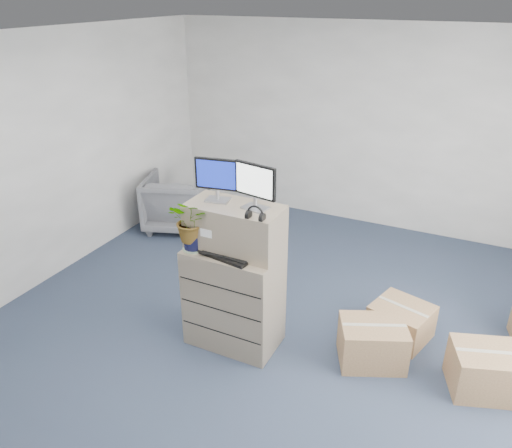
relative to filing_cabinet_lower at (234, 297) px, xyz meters
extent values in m
plane|color=#232C3F|center=(0.43, -0.19, -0.50)|extent=(7.00, 7.00, 0.00)
cube|color=#BAB8B1|center=(0.43, 3.32, 0.90)|extent=(6.00, 0.02, 2.80)
cube|color=gray|center=(0.00, 0.00, 0.00)|extent=(0.86, 0.53, 1.00)
cube|color=gray|center=(0.00, 0.05, 0.72)|extent=(0.86, 0.44, 0.43)
cube|color=#99999E|center=(-0.19, 0.08, 0.94)|extent=(0.23, 0.18, 0.01)
cylinder|color=#99999E|center=(-0.19, 0.08, 0.99)|extent=(0.03, 0.03, 0.10)
cube|color=black|center=(-0.19, 0.08, 1.18)|extent=(0.40, 0.09, 0.29)
cube|color=navy|center=(-0.19, 0.07, 1.18)|extent=(0.36, 0.07, 0.25)
cube|color=#99999E|center=(0.20, 0.06, 0.94)|extent=(0.24, 0.20, 0.01)
cylinder|color=#99999E|center=(0.20, 0.06, 0.99)|extent=(0.04, 0.04, 0.10)
cube|color=black|center=(0.20, 0.06, 1.19)|extent=(0.41, 0.11, 0.29)
cube|color=white|center=(0.19, 0.05, 1.19)|extent=(0.37, 0.08, 0.25)
torus|color=black|center=(0.29, -0.12, 0.97)|extent=(0.15, 0.02, 0.15)
cube|color=black|center=(0.00, -0.12, 0.51)|extent=(0.53, 0.29, 0.03)
ellipsoid|color=silver|center=(0.34, -0.12, 0.52)|extent=(0.11, 0.08, 0.03)
cylinder|color=gray|center=(0.03, 0.08, 0.62)|extent=(0.07, 0.07, 0.25)
cube|color=silver|center=(-0.03, 0.03, 0.51)|extent=(0.05, 0.04, 0.02)
cube|color=black|center=(-0.03, 0.03, 0.57)|extent=(0.05, 0.04, 0.10)
cube|color=black|center=(0.31, 0.15, 0.53)|extent=(0.23, 0.20, 0.06)
cube|color=#45AAEB|center=(0.30, 0.08, 0.61)|extent=(0.25, 0.13, 0.09)
cylinder|color=#8AA283|center=(-0.34, -0.13, 0.51)|extent=(0.20, 0.20, 0.02)
cylinder|color=black|center=(-0.34, -0.13, 0.58)|extent=(0.17, 0.17, 0.13)
imported|color=#1B601D|center=(-0.34, -0.13, 0.75)|extent=(0.40, 0.44, 0.32)
imported|color=#555559|center=(-1.97, 1.94, -0.07)|extent=(1.05, 1.01, 0.86)
cube|color=#895E42|center=(1.29, 0.28, -0.30)|extent=(0.72, 0.65, 0.41)
cube|color=#895E42|center=(2.25, 0.34, -0.30)|extent=(0.68, 0.61, 0.41)
cube|color=#895E42|center=(1.46, 0.77, -0.33)|extent=(0.64, 0.61, 0.35)
camera|label=1|loc=(1.92, -3.50, 2.66)|focal=35.00mm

